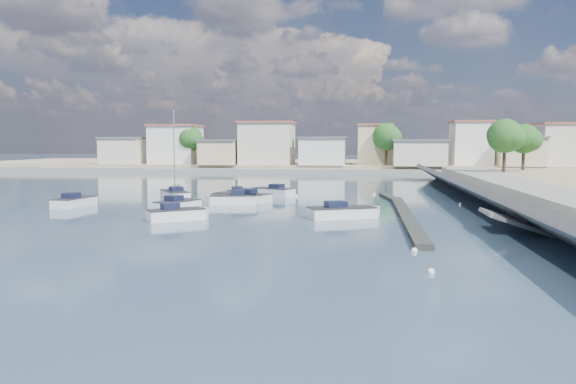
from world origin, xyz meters
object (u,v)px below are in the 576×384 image
object	(u,v)px
motorboat_b	(179,215)
motorboat_g	(239,196)
motorboat_f	(271,192)
motorboat_a	(76,202)
motorboat_c	(239,198)
motorboat_e	(179,206)
motorboat_d	(231,200)
motorboat_h	(345,213)
sailboat	(174,195)

from	to	relation	value
motorboat_b	motorboat_g	xyz separation A→B (m)	(1.11, 14.75, 0.00)
motorboat_f	motorboat_b	bearing A→B (deg)	-100.35
motorboat_a	motorboat_c	xyz separation A→B (m)	(13.29, 5.92, 0.00)
motorboat_e	motorboat_f	distance (m)	14.74
motorboat_d	motorboat_e	world-z (taller)	same
motorboat_c	motorboat_h	distance (m)	14.55
motorboat_a	motorboat_d	xyz separation A→B (m)	(12.94, 3.92, -0.00)
motorboat_d	sailboat	bearing A→B (deg)	149.61
motorboat_a	motorboat_g	size ratio (longest dim) A/B	1.10
motorboat_c	motorboat_g	world-z (taller)	same
motorboat_f	motorboat_a	bearing A→B (deg)	-140.84
motorboat_e	motorboat_g	distance (m)	9.35
motorboat_h	sailboat	bearing A→B (deg)	145.02
motorboat_f	motorboat_h	distance (m)	18.74
motorboat_f	sailboat	xyz separation A→B (m)	(-9.08, -4.61, 0.04)
motorboat_b	motorboat_f	world-z (taller)	same
motorboat_g	sailboat	size ratio (longest dim) A/B	0.51
motorboat_d	motorboat_a	bearing A→B (deg)	-163.15
motorboat_d	sailboat	world-z (taller)	sailboat
motorboat_g	sailboat	distance (m)	6.61
sailboat	motorboat_e	bearing A→B (deg)	-68.48
motorboat_a	motorboat_f	distance (m)	19.74
motorboat_a	motorboat_d	bearing A→B (deg)	16.85
sailboat	motorboat_a	bearing A→B (deg)	-128.43
motorboat_f	motorboat_h	world-z (taller)	same
motorboat_a	motorboat_e	world-z (taller)	same
motorboat_a	motorboat_b	distance (m)	13.72
motorboat_a	motorboat_h	bearing A→B (deg)	-10.37
motorboat_d	motorboat_f	bearing A→B (deg)	74.51
motorboat_c	motorboat_f	size ratio (longest dim) A/B	1.25
motorboat_c	sailboat	bearing A→B (deg)	164.70
motorboat_f	motorboat_c	bearing A→B (deg)	-107.09
motorboat_a	motorboat_e	size ratio (longest dim) A/B	1.07
motorboat_f	motorboat_h	size ratio (longest dim) A/B	0.90
motorboat_a	motorboat_f	xyz separation A→B (m)	(15.30, 12.46, -0.00)
motorboat_d	motorboat_h	world-z (taller)	same
motorboat_g	motorboat_e	bearing A→B (deg)	-108.92
motorboat_g	sailboat	bearing A→B (deg)	178.12
motorboat_a	motorboat_c	world-z (taller)	same
motorboat_b	motorboat_f	xyz separation A→B (m)	(3.58, 19.58, 0.00)
motorboat_b	sailboat	size ratio (longest dim) A/B	0.47
motorboat_b	motorboat_d	world-z (taller)	same
motorboat_c	motorboat_e	distance (m)	7.94
motorboat_h	motorboat_b	bearing A→B (deg)	-166.81
motorboat_f	motorboat_g	bearing A→B (deg)	-117.09
motorboat_h	motorboat_a	bearing A→B (deg)	169.63
motorboat_f	sailboat	world-z (taller)	sailboat
motorboat_a	sailboat	distance (m)	10.02
motorboat_g	motorboat_h	bearing A→B (deg)	-47.92
motorboat_a	motorboat_d	distance (m)	13.52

